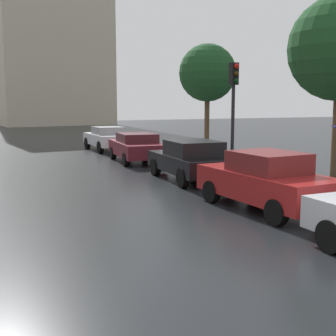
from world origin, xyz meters
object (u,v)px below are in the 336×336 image
car_white_far_ahead (107,138)px  traffic_light (234,98)px  car_red_far_lane (266,181)px  car_black_mid_road (191,160)px  street_tree_near (207,73)px  car_maroon_behind_camera (136,147)px

car_white_far_ahead → traffic_light: bearing=-84.7°
car_red_far_lane → car_black_mid_road: bearing=83.3°
car_red_far_lane → street_tree_near: bearing=64.6°
car_black_mid_road → traffic_light: traffic_light is taller
car_maroon_behind_camera → car_red_far_lane: car_red_far_lane is taller
car_white_far_ahead → car_maroon_behind_camera: 5.33m
traffic_light → street_tree_near: 7.96m
traffic_light → street_tree_near: (2.87, 7.30, 1.33)m
traffic_light → street_tree_near: bearing=68.6°
car_red_far_lane → street_tree_near: (4.38, 11.45, 3.48)m
car_black_mid_road → traffic_light: bearing=-22.6°
car_white_far_ahead → street_tree_near: (4.30, -4.05, 3.52)m
car_maroon_behind_camera → car_white_far_ahead: bearing=93.4°
car_white_far_ahead → car_maroon_behind_camera: (-0.06, -5.33, -0.02)m
car_white_far_ahead → car_red_far_lane: bearing=-92.2°
car_black_mid_road → car_red_far_lane: (-0.18, -4.76, 0.02)m
car_white_far_ahead → car_maroon_behind_camera: size_ratio=0.99×
car_white_far_ahead → traffic_light: 11.65m
car_red_far_lane → traffic_light: size_ratio=1.04×
car_black_mid_road → car_maroon_behind_camera: size_ratio=0.99×
street_tree_near → car_maroon_behind_camera: bearing=-163.6°
traffic_light → street_tree_near: street_tree_near is taller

